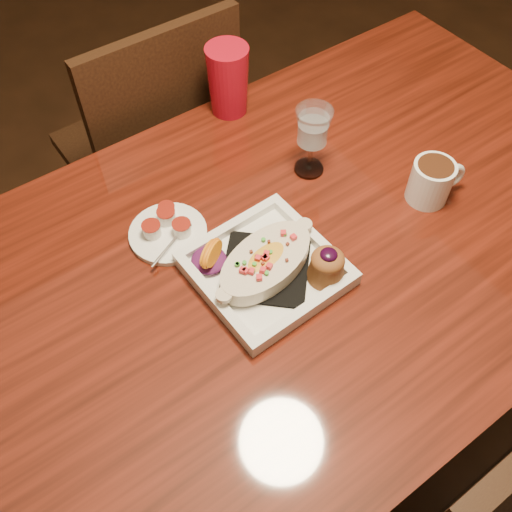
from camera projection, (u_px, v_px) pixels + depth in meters
floor at (286, 396)px, 1.69m from camera, size 7.00×7.00×0.00m
table at (299, 270)px, 1.16m from camera, size 1.50×0.90×0.75m
chair_far at (156, 149)px, 1.58m from camera, size 0.42×0.42×0.93m
plate at (272, 265)px, 1.02m from camera, size 0.25×0.25×0.08m
coffee_mug at (432, 180)px, 1.11m from camera, size 0.12×0.08×0.09m
goblet at (313, 130)px, 1.11m from camera, size 0.07×0.07×0.15m
saucer at (168, 232)px, 1.08m from camera, size 0.15×0.15×0.10m
creamer_loose at (167, 211)px, 1.11m from camera, size 0.03×0.03×0.03m
red_tumbler at (228, 80)px, 1.25m from camera, size 0.10×0.10×0.16m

